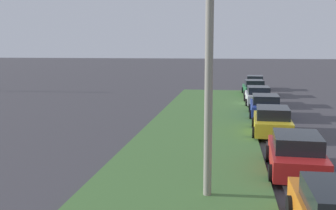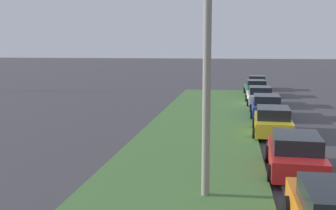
{
  "view_description": "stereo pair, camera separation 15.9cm",
  "coord_description": "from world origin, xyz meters",
  "px_view_note": "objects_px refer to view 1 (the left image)",
  "views": [
    {
      "loc": [
        -2.47,
        5.28,
        4.57
      ],
      "look_at": [
        16.77,
        8.11,
        1.81
      ],
      "focal_mm": 44.58,
      "sensor_mm": 36.0,
      "label": 1
    },
    {
      "loc": [
        -2.44,
        5.12,
        4.57
      ],
      "look_at": [
        16.77,
        8.11,
        1.81
      ],
      "focal_mm": 44.58,
      "sensor_mm": 36.0,
      "label": 2
    }
  ],
  "objects_px": {
    "parked_car_green": "(254,88)",
    "streetlight": "(221,52)",
    "parked_car_red": "(296,154)",
    "parked_car_silver": "(255,83)",
    "parked_car_yellow": "(272,121)",
    "parked_car_blue": "(265,106)",
    "parked_car_white": "(258,96)"
  },
  "relations": [
    {
      "from": "parked_car_yellow",
      "to": "streetlight",
      "type": "bearing_deg",
      "value": 168.13
    },
    {
      "from": "parked_car_red",
      "to": "parked_car_yellow",
      "type": "bearing_deg",
      "value": 4.69
    },
    {
      "from": "parked_car_red",
      "to": "parked_car_yellow",
      "type": "xyz_separation_m",
      "value": [
        6.6,
        0.21,
        0.0
      ]
    },
    {
      "from": "parked_car_white",
      "to": "parked_car_green",
      "type": "xyz_separation_m",
      "value": [
        6.23,
        -0.04,
        0.0
      ]
    },
    {
      "from": "parked_car_green",
      "to": "parked_car_silver",
      "type": "bearing_deg",
      "value": -6.29
    },
    {
      "from": "parked_car_blue",
      "to": "parked_car_yellow",
      "type": "bearing_deg",
      "value": -179.41
    },
    {
      "from": "parked_car_yellow",
      "to": "parked_car_red",
      "type": "bearing_deg",
      "value": -175.72
    },
    {
      "from": "parked_car_blue",
      "to": "parked_car_silver",
      "type": "xyz_separation_m",
      "value": [
        17.6,
        -0.36,
        0.0
      ]
    },
    {
      "from": "parked_car_yellow",
      "to": "parked_car_white",
      "type": "bearing_deg",
      "value": 2.5
    },
    {
      "from": "parked_car_red",
      "to": "streetlight",
      "type": "height_order",
      "value": "streetlight"
    },
    {
      "from": "parked_car_yellow",
      "to": "streetlight",
      "type": "distance_m",
      "value": 10.67
    },
    {
      "from": "parked_car_red",
      "to": "parked_car_silver",
      "type": "distance_m",
      "value": 29.67
    },
    {
      "from": "parked_car_red",
      "to": "parked_car_silver",
      "type": "xyz_separation_m",
      "value": [
        29.67,
        -0.25,
        0.0
      ]
    },
    {
      "from": "parked_car_yellow",
      "to": "parked_car_silver",
      "type": "bearing_deg",
      "value": 1.38
    },
    {
      "from": "parked_car_red",
      "to": "parked_car_yellow",
      "type": "relative_size",
      "value": 1.0
    },
    {
      "from": "parked_car_green",
      "to": "streetlight",
      "type": "relative_size",
      "value": 0.58
    },
    {
      "from": "parked_car_red",
      "to": "parked_car_green",
      "type": "distance_m",
      "value": 23.91
    },
    {
      "from": "parked_car_white",
      "to": "parked_car_green",
      "type": "distance_m",
      "value": 6.23
    },
    {
      "from": "parked_car_yellow",
      "to": "parked_car_silver",
      "type": "relative_size",
      "value": 1.0
    },
    {
      "from": "parked_car_red",
      "to": "parked_car_blue",
      "type": "height_order",
      "value": "same"
    },
    {
      "from": "parked_car_yellow",
      "to": "streetlight",
      "type": "relative_size",
      "value": 0.58
    },
    {
      "from": "parked_car_yellow",
      "to": "parked_car_green",
      "type": "height_order",
      "value": "same"
    },
    {
      "from": "parked_car_red",
      "to": "parked_car_green",
      "type": "bearing_deg",
      "value": 3.3
    },
    {
      "from": "parked_car_white",
      "to": "parked_car_blue",
      "type": "bearing_deg",
      "value": -179.82
    },
    {
      "from": "parked_car_blue",
      "to": "streetlight",
      "type": "bearing_deg",
      "value": 171.91
    },
    {
      "from": "parked_car_green",
      "to": "streetlight",
      "type": "distance_m",
      "value": 27.37
    },
    {
      "from": "parked_car_silver",
      "to": "streetlight",
      "type": "xyz_separation_m",
      "value": [
        -32.78,
        2.94,
        3.67
      ]
    },
    {
      "from": "parked_car_silver",
      "to": "streetlight",
      "type": "bearing_deg",
      "value": 177.35
    },
    {
      "from": "parked_car_green",
      "to": "streetlight",
      "type": "height_order",
      "value": "streetlight"
    },
    {
      "from": "parked_car_yellow",
      "to": "parked_car_white",
      "type": "relative_size",
      "value": 1.01
    },
    {
      "from": "parked_car_yellow",
      "to": "streetlight",
      "type": "xyz_separation_m",
      "value": [
        -9.7,
        2.49,
        3.67
      ]
    },
    {
      "from": "parked_car_yellow",
      "to": "parked_car_blue",
      "type": "height_order",
      "value": "same"
    }
  ]
}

